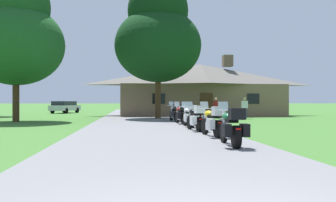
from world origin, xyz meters
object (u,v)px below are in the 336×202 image
motorcycle_red_fifth_in_row (181,114)px  motorcycle_silver_farthest_in_row (175,113)px  motorcycle_black_third_in_row (196,118)px  tree_by_lodge_front (158,35)px  bystander_red_shirt_beside_signpost (216,107)px  bystander_white_shirt_near_lodge (245,107)px  motorcycle_white_fourth_in_row (189,116)px  tree_left_near (16,33)px  parked_silver_suv_far_left (65,107)px  motorcycle_yellow_second_in_row (213,122)px  motorcycle_green_nearest_to_camera (232,127)px

motorcycle_red_fifth_in_row → motorcycle_silver_farthest_in_row: (-0.07, 2.77, 0.00)m
motorcycle_black_third_in_row → tree_by_lodge_front: bearing=85.7°
motorcycle_red_fifth_in_row → bystander_red_shirt_beside_signpost: bearing=56.7°
motorcycle_black_third_in_row → bystander_white_shirt_near_lodge: bystander_white_shirt_near_lodge is taller
tree_by_lodge_front → motorcycle_silver_farthest_in_row: bearing=-80.4°
motorcycle_white_fourth_in_row → motorcycle_silver_farthest_in_row: size_ratio=1.00×
bystander_red_shirt_beside_signpost → tree_by_lodge_front: size_ratio=0.15×
tree_left_near → motorcycle_silver_farthest_in_row: bearing=-8.6°
tree_by_lodge_front → tree_left_near: tree_by_lodge_front is taller
motorcycle_red_fifth_in_row → bystander_white_shirt_near_lodge: bystander_white_shirt_near_lodge is taller
motorcycle_silver_farthest_in_row → tree_left_near: (-10.52, 1.60, 5.33)m
parked_silver_suv_far_left → tree_left_near: bearing=-72.8°
motorcycle_red_fifth_in_row → motorcycle_yellow_second_in_row: bearing=-96.6°
motorcycle_white_fourth_in_row → tree_by_lodge_front: 11.52m
motorcycle_green_nearest_to_camera → motorcycle_silver_farthest_in_row: same height
motorcycle_white_fourth_in_row → bystander_white_shirt_near_lodge: 10.86m
motorcycle_green_nearest_to_camera → parked_silver_suv_far_left: (-10.64, 33.95, 0.17)m
bystander_red_shirt_beside_signpost → tree_left_near: bearing=65.8°
motorcycle_red_fifth_in_row → motorcycle_silver_farthest_in_row: 2.77m
bystander_white_shirt_near_lodge → motorcycle_white_fourth_in_row: bearing=101.8°
motorcycle_green_nearest_to_camera → motorcycle_silver_farthest_in_row: size_ratio=1.00×
motorcycle_green_nearest_to_camera → parked_silver_suv_far_left: parked_silver_suv_far_left is taller
motorcycle_yellow_second_in_row → bystander_white_shirt_near_lodge: 15.61m
bystander_red_shirt_beside_signpost → tree_by_lodge_front: bearing=61.5°
motorcycle_white_fourth_in_row → tree_left_near: (-10.65, 6.93, 5.33)m
motorcycle_yellow_second_in_row → motorcycle_red_fifth_in_row: size_ratio=1.00×
motorcycle_black_third_in_row → tree_by_lodge_front: tree_by_lodge_front is taller
motorcycle_yellow_second_in_row → bystander_red_shirt_beside_signpost: 16.50m
motorcycle_yellow_second_in_row → tree_by_lodge_front: (-0.94, 15.18, 5.90)m
motorcycle_silver_farthest_in_row → bystander_red_shirt_beside_signpost: size_ratio=1.25×
motorcycle_silver_farthest_in_row → motorcycle_black_third_in_row: bearing=-95.9°
motorcycle_green_nearest_to_camera → tree_left_near: tree_left_near is taller
motorcycle_white_fourth_in_row → motorcycle_red_fifth_in_row: size_ratio=1.00×
motorcycle_black_third_in_row → motorcycle_silver_farthest_in_row: size_ratio=1.00×
motorcycle_red_fifth_in_row → tree_by_lodge_front: bearing=89.1°
parked_silver_suv_far_left → motorcycle_green_nearest_to_camera: bearing=-55.6°
motorcycle_white_fourth_in_row → bystander_white_shirt_near_lodge: (5.79, 9.18, 0.34)m
motorcycle_silver_farthest_in_row → bystander_white_shirt_near_lodge: size_ratio=1.24×
motorcycle_red_fifth_in_row → bystander_white_shirt_near_lodge: bearing=41.1°
motorcycle_silver_farthest_in_row → tree_left_near: 11.90m
tree_left_near → bystander_white_shirt_near_lodge: bearing=7.8°
motorcycle_white_fourth_in_row → bystander_red_shirt_beside_signpost: 11.41m
tree_by_lodge_front → tree_left_near: 10.20m
motorcycle_red_fifth_in_row → parked_silver_suv_far_left: bearing=107.3°
motorcycle_yellow_second_in_row → parked_silver_suv_far_left: bearing=101.7°
motorcycle_white_fourth_in_row → parked_silver_suv_far_left: 27.84m
bystander_red_shirt_beside_signpost → parked_silver_suv_far_left: size_ratio=0.34×
parked_silver_suv_far_left → motorcycle_silver_farthest_in_row: bearing=-45.6°
bystander_white_shirt_near_lodge → parked_silver_suv_far_left: (-16.51, 16.51, -0.17)m
motorcycle_black_third_in_row → parked_silver_suv_far_left: bearing=102.7°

